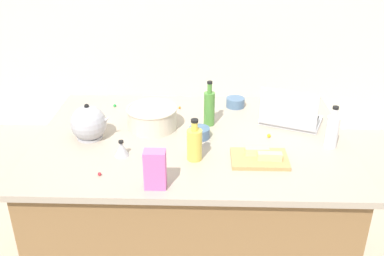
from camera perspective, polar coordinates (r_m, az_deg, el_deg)
island_counter at (r=2.46m, az=0.00°, el=-10.45°), size 1.57×1.09×0.90m
laptop at (r=2.40m, az=12.71°, el=1.49°), size 0.37×0.33×0.22m
mixing_bowl_large at (r=2.30m, az=-5.23°, el=1.44°), size 0.27×0.27×0.12m
bottle_oil at (r=1.99m, az=0.33°, el=-2.05°), size 0.07×0.07×0.20m
bottle_vinegar at (r=2.20m, az=17.84°, el=-0.35°), size 0.06×0.06×0.21m
bottle_olive at (r=2.32m, az=2.27°, el=2.69°), size 0.06×0.06×0.25m
kettle at (r=2.24m, az=-13.34°, el=0.56°), size 0.21×0.18×0.20m
cutting_board at (r=2.04m, az=8.80°, el=-4.01°), size 0.26×0.18×0.02m
butter_stick_left at (r=2.01m, az=10.12°, el=-3.67°), size 0.11×0.04×0.04m
butter_stick_right at (r=2.04m, az=8.50°, el=-3.03°), size 0.11×0.04×0.04m
ramekin_small at (r=2.21m, az=0.94°, el=-0.64°), size 0.11×0.11×0.05m
ramekin_medium at (r=2.58m, az=5.68°, el=3.36°), size 0.11×0.11×0.05m
kitchen_timer at (r=2.07m, az=-9.19°, el=-2.68°), size 0.07×0.07×0.08m
candy_bag at (r=1.79m, az=-4.86°, el=-5.41°), size 0.09×0.06×0.17m
candy_0 at (r=2.54m, az=-1.63°, el=2.68°), size 0.01×0.01×0.01m
candy_2 at (r=2.25m, az=10.02°, el=-1.00°), size 0.02×0.02×0.02m
candy_3 at (r=1.94m, az=-12.00°, el=-5.90°), size 0.02×0.02×0.02m
candy_4 at (r=2.61m, az=-10.07°, el=2.91°), size 0.02×0.02×0.02m
candy_5 at (r=2.57m, az=15.78°, el=1.90°), size 0.01×0.01×0.01m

